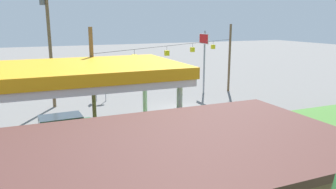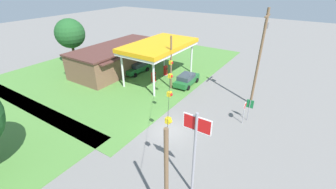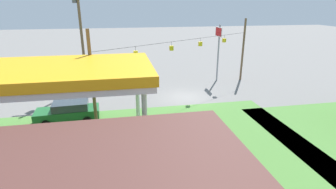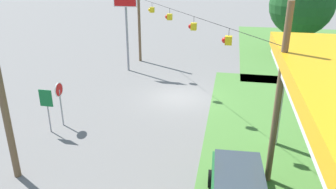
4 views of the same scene
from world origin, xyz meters
name	(u,v)px [view 4 (image 4 of 4)]	position (x,y,z in m)	size (l,w,h in m)	color
ground_plane	(180,98)	(0.00, 0.00, 0.00)	(160.00, 160.00, 0.00)	slate
stop_sign_roadside	(60,95)	(5.19, -5.68, 1.81)	(0.80, 0.08, 2.50)	#99999E
stop_sign_overhead	(126,15)	(-5.14, -5.19, 4.55)	(0.22, 1.88, 6.54)	gray
route_sign	(47,102)	(6.06, -5.95, 1.71)	(0.10, 0.70, 2.40)	gray
signal_span_gantry	(180,39)	(0.00, -0.01, 3.95)	(16.57, 10.24, 7.18)	brown
tree_west_verge	(302,4)	(-12.68, 9.20, 4.88)	(5.81, 5.81, 7.80)	#4C3828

